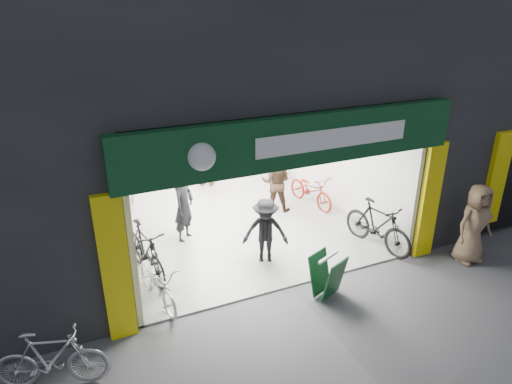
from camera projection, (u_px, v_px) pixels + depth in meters
ground at (292, 287)px, 9.02m from camera, size 60.00×60.00×0.00m
building at (236, 38)px, 11.87m from camera, size 17.00×10.27×8.00m
bike_left_front at (158, 283)px, 8.41m from camera, size 0.84×1.71×0.86m
bike_left_midfront at (146, 251)px, 9.20m from camera, size 0.87×1.96×1.14m
bike_left_midback at (119, 194)px, 12.06m from camera, size 0.90×2.03×1.03m
bike_left_back at (129, 180)px, 13.02m from camera, size 0.52×1.64×0.98m
bike_right_front at (378, 226)px, 10.25m from camera, size 0.89×1.95×1.13m
bike_right_mid at (311, 190)px, 12.44m from camera, size 0.86×1.80×0.91m
bike_right_back at (271, 156)px, 14.85m from camera, size 0.88×1.93×1.12m
parked_bike at (51, 359)px, 6.55m from camera, size 1.69×0.93×0.98m
customer_a at (184, 206)px, 10.48m from camera, size 0.74×0.74×1.73m
customer_b at (276, 182)px, 12.00m from camera, size 1.00×0.95×1.62m
customer_c at (266, 232)px, 9.59m from camera, size 1.11×0.92×1.49m
customer_d at (206, 156)px, 13.50m from camera, size 1.20×1.02×1.92m
pedestrian_near at (474, 224)px, 9.61m from camera, size 0.89×0.59×1.78m
sandwich_board at (327, 275)px, 8.60m from camera, size 0.72×0.72×0.84m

